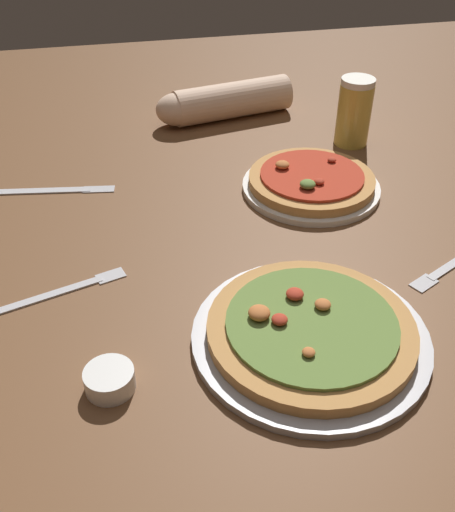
{
  "coord_description": "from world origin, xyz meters",
  "views": [
    {
      "loc": [
        -0.16,
        -0.73,
        0.58
      ],
      "look_at": [
        0.0,
        0.0,
        0.02
      ],
      "focal_mm": 41.26,
      "sensor_mm": 36.0,
      "label": 1
    }
  ],
  "objects_px": {
    "ramekin_sauce": "(110,380)",
    "pizza_plate_near": "(310,332)",
    "pizza_plate_far": "(311,182)",
    "beer_mug_dark": "(353,111)",
    "diner_arm": "(219,102)",
    "fork_spare": "(61,291)",
    "knife_right": "(53,190)",
    "fork_left": "(454,263)"
  },
  "relations": [
    {
      "from": "pizza_plate_far",
      "to": "knife_right",
      "type": "relative_size",
      "value": 1.1
    },
    {
      "from": "pizza_plate_near",
      "to": "diner_arm",
      "type": "bearing_deg",
      "value": 88.0
    },
    {
      "from": "fork_spare",
      "to": "diner_arm",
      "type": "distance_m",
      "value": 0.68
    },
    {
      "from": "pizza_plate_near",
      "to": "pizza_plate_far",
      "type": "height_order",
      "value": "same"
    },
    {
      "from": "pizza_plate_near",
      "to": "diner_arm",
      "type": "height_order",
      "value": "diner_arm"
    },
    {
      "from": "ramekin_sauce",
      "to": "knife_right",
      "type": "bearing_deg",
      "value": 99.06
    },
    {
      "from": "ramekin_sauce",
      "to": "fork_spare",
      "type": "xyz_separation_m",
      "value": [
        -0.06,
        0.2,
        -0.01
      ]
    },
    {
      "from": "pizza_plate_far",
      "to": "diner_arm",
      "type": "bearing_deg",
      "value": 106.25
    },
    {
      "from": "fork_left",
      "to": "fork_spare",
      "type": "bearing_deg",
      "value": 174.26
    },
    {
      "from": "ramekin_sauce",
      "to": "pizza_plate_near",
      "type": "bearing_deg",
      "value": 5.62
    },
    {
      "from": "pizza_plate_near",
      "to": "knife_right",
      "type": "xyz_separation_m",
      "value": [
        -0.36,
        0.49,
        -0.01
      ]
    },
    {
      "from": "beer_mug_dark",
      "to": "ramekin_sauce",
      "type": "distance_m",
      "value": 0.82
    },
    {
      "from": "knife_right",
      "to": "fork_spare",
      "type": "distance_m",
      "value": 0.31
    },
    {
      "from": "knife_right",
      "to": "fork_spare",
      "type": "relative_size",
      "value": 1.14
    },
    {
      "from": "diner_arm",
      "to": "fork_spare",
      "type": "bearing_deg",
      "value": -122.26
    },
    {
      "from": "pizza_plate_far",
      "to": "ramekin_sauce",
      "type": "bearing_deg",
      "value": -134.32
    },
    {
      "from": "pizza_plate_near",
      "to": "ramekin_sauce",
      "type": "xyz_separation_m",
      "value": [
        -0.27,
        -0.03,
        -0.0
      ]
    },
    {
      "from": "beer_mug_dark",
      "to": "ramekin_sauce",
      "type": "height_order",
      "value": "beer_mug_dark"
    },
    {
      "from": "beer_mug_dark",
      "to": "fork_spare",
      "type": "xyz_separation_m",
      "value": [
        -0.62,
        -0.39,
        -0.07
      ]
    },
    {
      "from": "beer_mug_dark",
      "to": "diner_arm",
      "type": "relative_size",
      "value": 0.44
    },
    {
      "from": "knife_right",
      "to": "fork_spare",
      "type": "height_order",
      "value": "same"
    },
    {
      "from": "beer_mug_dark",
      "to": "fork_left",
      "type": "bearing_deg",
      "value": -90.04
    },
    {
      "from": "pizza_plate_far",
      "to": "fork_spare",
      "type": "distance_m",
      "value": 0.51
    },
    {
      "from": "ramekin_sauce",
      "to": "knife_right",
      "type": "distance_m",
      "value": 0.52
    },
    {
      "from": "fork_left",
      "to": "fork_spare",
      "type": "distance_m",
      "value": 0.62
    },
    {
      "from": "ramekin_sauce",
      "to": "fork_left",
      "type": "xyz_separation_m",
      "value": [
        0.56,
        0.14,
        -0.01
      ]
    },
    {
      "from": "beer_mug_dark",
      "to": "fork_spare",
      "type": "bearing_deg",
      "value": -147.71
    },
    {
      "from": "pizza_plate_far",
      "to": "ramekin_sauce",
      "type": "height_order",
      "value": "pizza_plate_far"
    },
    {
      "from": "fork_spare",
      "to": "diner_arm",
      "type": "xyz_separation_m",
      "value": [
        0.36,
        0.57,
        0.04
      ]
    },
    {
      "from": "diner_arm",
      "to": "fork_left",
      "type": "bearing_deg",
      "value": -68.02
    },
    {
      "from": "ramekin_sauce",
      "to": "diner_arm",
      "type": "height_order",
      "value": "diner_arm"
    },
    {
      "from": "pizza_plate_near",
      "to": "beer_mug_dark",
      "type": "height_order",
      "value": "beer_mug_dark"
    },
    {
      "from": "beer_mug_dark",
      "to": "ramekin_sauce",
      "type": "bearing_deg",
      "value": -133.06
    },
    {
      "from": "fork_spare",
      "to": "knife_right",
      "type": "bearing_deg",
      "value": 93.46
    },
    {
      "from": "fork_left",
      "to": "fork_spare",
      "type": "relative_size",
      "value": 0.95
    },
    {
      "from": "pizza_plate_near",
      "to": "pizza_plate_far",
      "type": "xyz_separation_m",
      "value": [
        0.13,
        0.39,
        0.0
      ]
    },
    {
      "from": "fork_spare",
      "to": "beer_mug_dark",
      "type": "bearing_deg",
      "value": 32.29
    },
    {
      "from": "knife_right",
      "to": "ramekin_sauce",
      "type": "bearing_deg",
      "value": -80.94
    },
    {
      "from": "fork_spare",
      "to": "diner_arm",
      "type": "bearing_deg",
      "value": 57.74
    },
    {
      "from": "pizza_plate_near",
      "to": "fork_spare",
      "type": "bearing_deg",
      "value": 152.23
    },
    {
      "from": "pizza_plate_near",
      "to": "diner_arm",
      "type": "distance_m",
      "value": 0.75
    },
    {
      "from": "beer_mug_dark",
      "to": "fork_spare",
      "type": "height_order",
      "value": "beer_mug_dark"
    }
  ]
}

